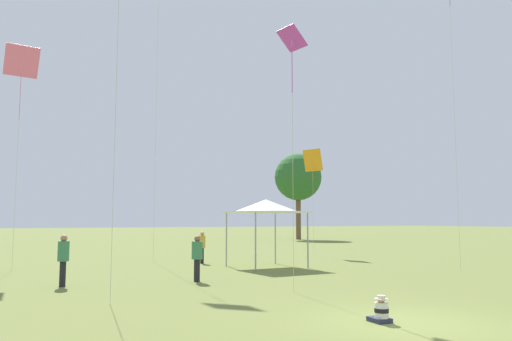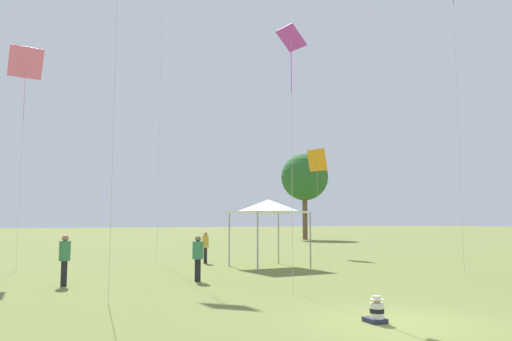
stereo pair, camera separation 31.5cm
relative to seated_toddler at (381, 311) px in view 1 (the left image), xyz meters
The scene contains 10 objects.
ground_plane 0.58m from the seated_toddler, 28.32° to the right, with size 300.00×300.00×0.00m, color olive.
seated_toddler is the anchor object (origin of this frame).
person_standing_0 8.72m from the seated_toddler, 96.76° to the left, with size 0.51×0.51×1.65m.
person_standing_2 15.84m from the seated_toddler, 83.14° to the left, with size 0.46×0.46×1.62m.
person_standing_3 10.91m from the seated_toddler, 120.32° to the left, with size 0.53×0.53×1.72m.
canopy_tent 13.28m from the seated_toddler, 72.70° to the left, with size 3.29×3.29×3.20m.
kite_1 21.89m from the seated_toddler, 60.22° to the left, with size 0.75×1.46×6.80m.
kite_2 19.51m from the seated_toddler, 113.44° to the left, with size 1.51×0.85×10.05m.
kite_8 8.84m from the seated_toddler, 82.25° to the left, with size 0.78×0.94×8.31m.
distant_tree_0 48.07m from the seated_toddler, 60.15° to the left, with size 5.53×5.53×10.08m.
Camera 1 is at (-7.91, -8.35, 2.20)m, focal length 35.00 mm.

